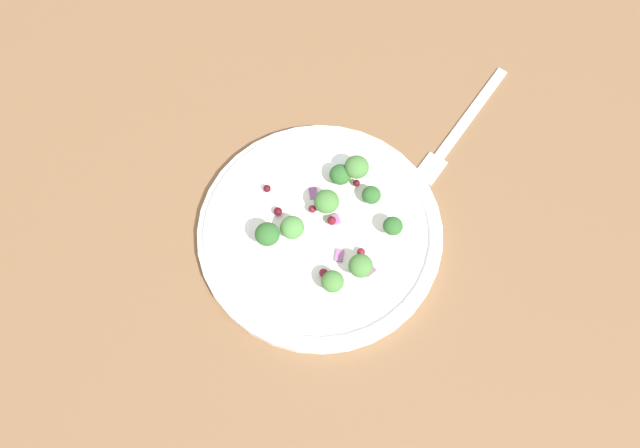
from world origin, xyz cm
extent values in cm
cube|color=brown|center=(0.00, 0.00, -1.00)|extent=(180.00, 180.00, 2.00)
cylinder|color=white|center=(-2.65, 0.61, 0.60)|extent=(26.18, 26.18, 1.20)
torus|color=white|center=(-2.65, 0.61, 1.20)|extent=(25.09, 25.09, 1.00)
cylinder|color=white|center=(-2.65, 0.61, 1.30)|extent=(15.19, 15.19, 0.20)
cylinder|color=#8EB77A|center=(-3.20, 6.95, 2.27)|extent=(0.93, 0.93, 0.93)
ellipsoid|color=#477A38|center=(-3.20, 6.95, 3.39)|extent=(2.48, 2.48, 1.86)
cylinder|color=#ADD18E|center=(-8.64, 5.25, 2.09)|extent=(0.78, 0.78, 0.78)
ellipsoid|color=#2D6028|center=(-8.64, 5.25, 3.02)|extent=(2.07, 2.07, 1.55)
cylinder|color=#9EC684|center=(-4.52, -0.86, 2.20)|extent=(1.00, 1.00, 1.00)
ellipsoid|color=#477A38|center=(-4.52, -0.86, 3.40)|extent=(2.66, 2.66, 2.00)
cylinder|color=#9EC684|center=(0.38, 6.58, 2.01)|extent=(0.86, 0.86, 0.86)
ellipsoid|color=#477A38|center=(0.38, 6.58, 3.04)|extent=(2.29, 2.29, 1.72)
cylinder|color=#8EB77A|center=(2.62, -1.26, 2.34)|extent=(0.96, 0.96, 0.96)
ellipsoid|color=#2D6028|center=(2.62, -1.26, 3.50)|extent=(2.57, 2.57, 1.93)
cylinder|color=#ADD18E|center=(-7.78, -2.88, 1.74)|extent=(0.89, 0.89, 0.89)
ellipsoid|color=#2D6028|center=(-7.78, -2.88, 2.81)|extent=(2.36, 2.36, 1.77)
cylinder|color=#8EB77A|center=(-9.14, 0.93, 1.66)|extent=(0.77, 0.77, 0.77)
ellipsoid|color=#2D6028|center=(-9.14, 0.93, 2.58)|extent=(2.04, 2.04, 1.53)
cylinder|color=#9EC684|center=(-9.53, -2.34, 2.27)|extent=(1.00, 1.00, 1.00)
ellipsoid|color=#477A38|center=(-9.53, -2.34, 3.47)|extent=(2.67, 2.67, 2.00)
cylinder|color=#9EC684|center=(0.46, -0.64, 1.82)|extent=(0.95, 0.95, 0.95)
ellipsoid|color=#4C843D|center=(0.46, -0.64, 2.96)|extent=(2.52, 2.52, 1.89)
sphere|color=maroon|center=(-4.51, 5.39, 1.94)|extent=(0.85, 0.85, 0.85)
sphere|color=#4C0A14|center=(-0.58, -6.47, 1.80)|extent=(0.82, 0.82, 0.82)
sphere|color=#4C0A14|center=(-0.06, -3.43, 1.96)|extent=(0.92, 0.92, 0.92)
sphere|color=maroon|center=(-4.02, 0.78, 2.13)|extent=(0.93, 0.93, 0.93)
sphere|color=maroon|center=(-3.12, -1.49, 2.16)|extent=(0.84, 0.84, 0.84)
sphere|color=#4C0A14|center=(-8.88, -1.37, 1.97)|extent=(0.75, 0.75, 0.75)
sphere|color=maroon|center=(-0.38, 5.05, 2.01)|extent=(0.94, 0.94, 0.94)
cube|color=#A35B93|center=(-2.54, 4.30, 1.61)|extent=(1.49, 1.49, 0.32)
cube|color=#934C84|center=(-4.11, 7.41, 1.58)|extent=(1.20, 0.99, 0.39)
cube|color=#A35B93|center=(-4.53, 0.74, 1.64)|extent=(1.24, 1.31, 0.48)
cube|color=#934C84|center=(-4.47, -3.24, 1.40)|extent=(1.40, 1.62, 0.33)
cube|color=silver|center=(-26.25, -1.82, 0.25)|extent=(14.55, 6.09, 0.50)
cube|color=silver|center=(-17.47, 1.25, 0.25)|extent=(4.19, 3.46, 0.50)
camera|label=1|loc=(12.61, 22.42, 62.91)|focal=35.47mm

